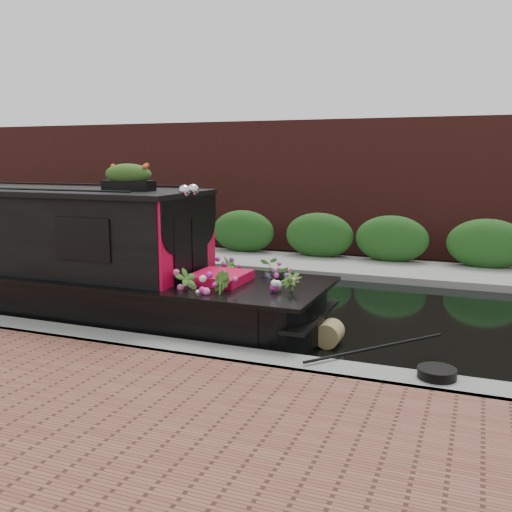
% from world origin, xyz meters
% --- Properties ---
extents(ground, '(80.00, 80.00, 0.00)m').
position_xyz_m(ground, '(0.00, 0.00, 0.00)').
color(ground, black).
rests_on(ground, ground).
extents(near_bank_coping, '(40.00, 0.60, 0.50)m').
position_xyz_m(near_bank_coping, '(0.00, -3.30, 0.00)').
color(near_bank_coping, slate).
rests_on(near_bank_coping, ground).
extents(far_bank_path, '(40.00, 2.40, 0.34)m').
position_xyz_m(far_bank_path, '(0.00, 4.20, 0.00)').
color(far_bank_path, gray).
rests_on(far_bank_path, ground).
extents(far_hedge, '(40.00, 1.10, 2.80)m').
position_xyz_m(far_hedge, '(0.00, 5.10, 0.00)').
color(far_hedge, '#204E1A').
rests_on(far_hedge, ground).
extents(far_brick_wall, '(40.00, 1.00, 8.00)m').
position_xyz_m(far_brick_wall, '(0.00, 7.20, 0.00)').
color(far_brick_wall, '#521F1B').
rests_on(far_brick_wall, ground).
extents(rope_fender, '(0.39, 0.43, 0.39)m').
position_xyz_m(rope_fender, '(2.22, -1.77, 0.19)').
color(rope_fender, olive).
rests_on(rope_fender, ground).
extents(coiled_mooring_rope, '(0.47, 0.47, 0.12)m').
position_xyz_m(coiled_mooring_rope, '(3.91, -3.18, 0.31)').
color(coiled_mooring_rope, black).
rests_on(coiled_mooring_rope, near_bank_coping).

